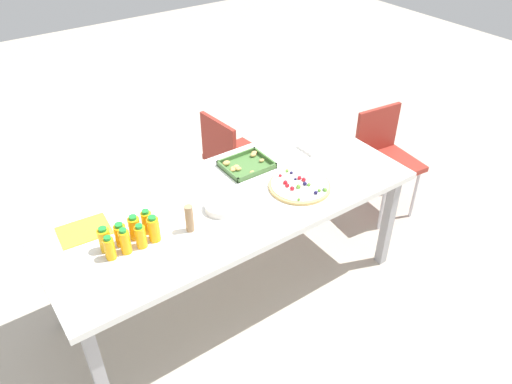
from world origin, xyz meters
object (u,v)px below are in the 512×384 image
object	(u,v)px
chair_far_right	(232,155)
paper_folder	(84,231)
snack_tray	(246,165)
napkin_stack	(312,148)
juice_bottle_7	(147,222)
party_table	(231,207)
juice_bottle_0	(110,248)
juice_bottle_4	(105,240)
juice_bottle_5	(121,235)
fruit_pizza	(300,186)
juice_bottle_3	(154,229)
juice_bottle_6	(135,228)
cardboard_tube	(189,218)
juice_bottle_2	(141,236)
juice_bottle_1	(125,241)
chair_end	(384,154)
plate_stack	(222,206)

from	to	relation	value
chair_far_right	paper_folder	size ratio (longest dim) A/B	3.19
snack_tray	paper_folder	xyz separation A→B (m)	(-1.04, -0.03, -0.01)
napkin_stack	juice_bottle_7	bearing A→B (deg)	-173.19
party_table	snack_tray	distance (m)	0.35
juice_bottle_0	juice_bottle_7	xyz separation A→B (m)	(0.23, 0.07, 0.00)
juice_bottle_0	juice_bottle_7	world-z (taller)	juice_bottle_7
juice_bottle_4	juice_bottle_5	distance (m)	0.08
fruit_pizza	juice_bottle_3	bearing A→B (deg)	175.71
juice_bottle_5	snack_tray	size ratio (longest dim) A/B	0.45
juice_bottle_6	paper_folder	world-z (taller)	juice_bottle_6
cardboard_tube	juice_bottle_5	bearing A→B (deg)	162.91
paper_folder	snack_tray	bearing A→B (deg)	1.42
juice_bottle_4	juice_bottle_2	bearing A→B (deg)	-26.20
juice_bottle_5	juice_bottle_6	bearing A→B (deg)	4.10
juice_bottle_2	juice_bottle_6	size ratio (longest dim) A/B	0.98
snack_tray	cardboard_tube	distance (m)	0.68
juice_bottle_1	cardboard_tube	distance (m)	0.34
juice_bottle_5	paper_folder	world-z (taller)	juice_bottle_5
juice_bottle_7	cardboard_tube	world-z (taller)	cardboard_tube
juice_bottle_6	juice_bottle_0	bearing A→B (deg)	-156.64
snack_tray	napkin_stack	xyz separation A→B (m)	(0.48, -0.08, -0.00)
chair_far_right	juice_bottle_7	size ratio (longest dim) A/B	5.94
juice_bottle_4	snack_tray	distance (m)	1.03
juice_bottle_2	juice_bottle_6	xyz separation A→B (m)	(0.00, 0.08, 0.00)
chair_end	plate_stack	world-z (taller)	chair_end
juice_bottle_0	juice_bottle_2	world-z (taller)	juice_bottle_2
juice_bottle_7	snack_tray	bearing A→B (deg)	16.44
juice_bottle_2	paper_folder	world-z (taller)	juice_bottle_2
chair_far_right	napkin_stack	bearing A→B (deg)	17.78
juice_bottle_0	juice_bottle_3	bearing A→B (deg)	-0.16
chair_end	juice_bottle_2	world-z (taller)	juice_bottle_2
juice_bottle_6	juice_bottle_5	bearing A→B (deg)	-175.90
juice_bottle_6	juice_bottle_7	xyz separation A→B (m)	(0.07, 0.01, -0.00)
paper_folder	juice_bottle_2	bearing A→B (deg)	-54.69
cardboard_tube	chair_far_right	bearing A→B (deg)	46.92
chair_far_right	juice_bottle_6	distance (m)	1.34
fruit_pizza	plate_stack	size ratio (longest dim) A/B	1.93
paper_folder	juice_bottle_6	bearing A→B (deg)	-45.41
juice_bottle_2	juice_bottle_5	distance (m)	0.11
juice_bottle_3	juice_bottle_5	world-z (taller)	juice_bottle_3
juice_bottle_7	plate_stack	size ratio (longest dim) A/B	0.74
juice_bottle_4	juice_bottle_6	size ratio (longest dim) A/B	1.01
chair_end	juice_bottle_3	world-z (taller)	juice_bottle_3
fruit_pizza	cardboard_tube	bearing A→B (deg)	177.68
snack_tray	cardboard_tube	bearing A→B (deg)	-149.66
juice_bottle_1	fruit_pizza	distance (m)	1.06
juice_bottle_1	plate_stack	size ratio (longest dim) A/B	0.77
juice_bottle_0	napkin_stack	bearing A→B (deg)	8.59
juice_bottle_3	juice_bottle_5	distance (m)	0.17
chair_end	juice_bottle_2	distance (m)	2.05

